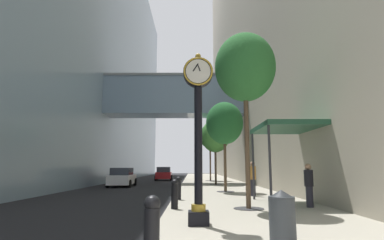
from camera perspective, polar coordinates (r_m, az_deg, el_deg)
name	(u,v)px	position (r m, az deg, el deg)	size (l,w,h in m)	color
ground_plane	(182,185)	(29.97, -1.80, -11.84)	(110.00, 110.00, 0.00)	black
sidewalk_right	(213,182)	(33.01, 3.86, -11.41)	(6.20, 80.00, 0.14)	#ADA593
building_block_left	(77,29)	(38.64, -20.56, 15.51)	(23.24, 80.00, 34.39)	#849EB2
street_clock	(198,127)	(8.50, 1.21, -1.31)	(0.84, 0.55, 4.72)	black
bollard_nearest	(152,228)	(5.19, -7.41, -19.14)	(0.27, 0.27, 1.06)	black
bollard_third	(175,193)	(11.60, -3.19, -13.37)	(0.27, 0.27, 1.06)	black
bollard_fourth	(179,187)	(14.82, -2.48, -12.35)	(0.27, 0.27, 1.06)	black
street_tree_near	(245,68)	(12.36, 9.80, 9.42)	(2.35, 2.35, 6.71)	#333335
street_tree_mid_near	(225,123)	(19.68, 6.07, -0.64)	(2.35, 2.35, 5.62)	#333335
street_tree_mid_far	(216,136)	(27.40, 4.37, -2.99)	(2.52, 2.52, 5.69)	#333335
street_tree_far	(210,137)	(35.23, 3.41, -3.08)	(2.40, 2.40, 6.36)	#333335
trash_bin	(282,216)	(6.68, 16.37, -16.68)	(0.53, 0.53, 1.05)	#383D42
pedestrian_walking	(253,177)	(16.89, 11.21, -10.37)	(0.48, 0.52, 1.81)	#23232D
pedestrian_by_clock	(309,184)	(12.81, 20.84, -11.01)	(0.48, 0.48, 1.64)	#23232D
storefront_awning	(285,129)	(13.98, 16.73, -1.60)	(2.40, 3.60, 3.30)	#235138
car_red_near	(164,174)	(39.75, -5.19, -9.87)	(2.20, 4.09, 1.66)	#AD191E
car_white_mid	(122,177)	(27.39, -12.74, -10.31)	(2.12, 4.52, 1.59)	silver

